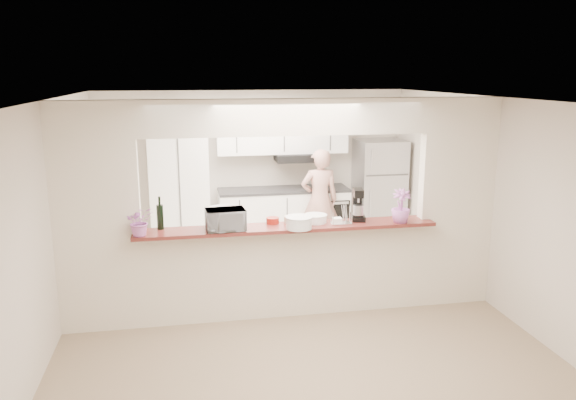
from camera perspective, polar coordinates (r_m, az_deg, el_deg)
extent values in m
plane|color=tan|center=(6.74, -0.12, -11.49)|extent=(6.00, 6.00, 0.00)
cube|color=silver|center=(8.15, -2.12, -7.03)|extent=(5.00, 2.90, 0.01)
cube|color=white|center=(6.29, -18.81, -1.88)|extent=(0.90, 0.15, 2.50)
cube|color=white|center=(6.98, 16.65, -0.31)|extent=(0.90, 0.15, 2.50)
cube|color=white|center=(6.16, -0.13, 8.42)|extent=(3.20, 0.15, 0.40)
cube|color=white|center=(6.54, -0.12, -7.29)|extent=(3.20, 0.15, 1.05)
cube|color=maroon|center=(6.32, -0.04, -2.80)|extent=(3.40, 0.38, 0.04)
cube|color=white|center=(8.90, -10.95, 1.44)|extent=(0.90, 0.60, 2.10)
cube|color=white|center=(9.17, -0.43, -1.84)|extent=(2.10, 0.60, 0.90)
cube|color=#2D2D2F|center=(9.07, -0.44, 1.04)|extent=(2.10, 0.62, 0.04)
cube|color=white|center=(9.04, -0.59, 7.13)|extent=(2.10, 0.35, 0.75)
cube|color=black|center=(9.04, 1.10, 4.35)|extent=(0.75, 0.45, 0.12)
cube|color=black|center=(9.03, 4.60, -1.78)|extent=(0.55, 0.02, 0.55)
cube|color=#A7A7AC|center=(9.44, 9.22, 0.91)|extent=(0.75, 0.70, 1.70)
imported|color=#EB7CDC|center=(6.10, -14.81, -2.11)|extent=(0.33, 0.30, 0.31)
cylinder|color=black|center=(6.30, -12.86, -1.71)|extent=(0.07, 0.07, 0.27)
cylinder|color=black|center=(6.26, -12.94, -0.08)|extent=(0.03, 0.03, 0.09)
cylinder|color=black|center=(6.31, -12.85, -1.78)|extent=(0.07, 0.07, 0.26)
cylinder|color=black|center=(6.27, -12.93, -0.25)|extent=(0.02, 0.02, 0.09)
imported|color=#A1A1A5|center=(6.15, -6.38, -2.00)|extent=(0.44, 0.32, 0.23)
imported|color=white|center=(6.30, -6.48, -1.72)|extent=(0.38, 0.38, 0.22)
cylinder|color=white|center=(6.19, 1.11, -2.35)|extent=(0.29, 0.29, 0.13)
cylinder|color=white|center=(6.17, 1.12, -1.74)|extent=(0.30, 0.30, 0.01)
cylinder|color=white|center=(6.45, 2.80, -1.92)|extent=(0.26, 0.26, 0.09)
cylinder|color=white|center=(6.44, 2.81, -1.52)|extent=(0.27, 0.27, 0.01)
cylinder|color=maroon|center=(6.41, -1.57, -2.09)|extent=(0.15, 0.15, 0.07)
cylinder|color=tan|center=(6.44, 0.29, -1.98)|extent=(0.16, 0.16, 0.07)
cube|color=silver|center=(6.41, 5.44, -2.38)|extent=(0.24, 0.15, 0.01)
cube|color=white|center=(6.40, 5.44, -2.06)|extent=(0.10, 0.10, 0.06)
cube|color=black|center=(6.61, 7.07, -1.76)|extent=(0.20, 0.27, 0.06)
cube|color=black|center=(6.65, 7.01, -0.21)|extent=(0.12, 0.11, 0.26)
cube|color=black|center=(6.53, 7.15, 0.73)|extent=(0.14, 0.23, 0.09)
cylinder|color=#B7B7BC|center=(6.53, 7.15, -1.01)|extent=(0.12, 0.12, 0.11)
imported|color=#C86CCA|center=(6.53, 11.40, -0.60)|extent=(0.25, 0.25, 0.39)
imported|color=tan|center=(8.81, 3.22, -0.07)|extent=(0.60, 0.41, 1.62)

